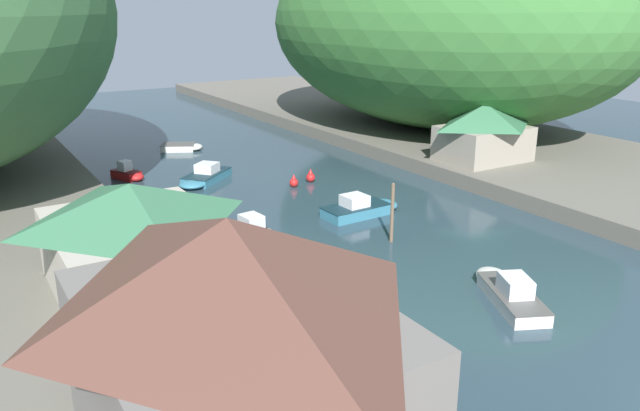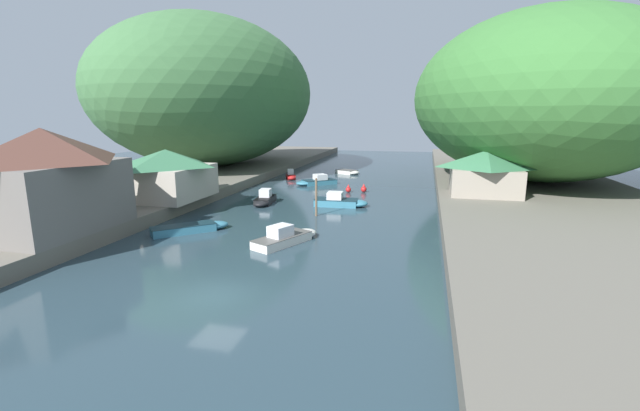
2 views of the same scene
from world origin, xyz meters
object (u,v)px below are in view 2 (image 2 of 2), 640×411
Objects in this scene: boathouse_shed at (167,173)px; boat_far_upstream at (316,181)px; boat_far_right_bank at (287,237)px; channel_buoy_far at (364,189)px; boat_small_dinghy at (349,172)px; waterfront_building at (46,179)px; boat_open_rowboat at (193,228)px; boat_navy_launch at (342,202)px; right_bank_cottage at (486,172)px; channel_buoy_near at (348,189)px; person_on_quay at (101,208)px; person_by_boathouse at (185,185)px; boat_yellow_tender at (264,200)px; boat_mid_channel at (291,176)px.

boathouse_shed is 1.53× the size of boat_far_upstream.
boat_far_right_bank is 5.70× the size of channel_buoy_far.
boat_far_right_bank is at bearing 31.38° from boat_small_dinghy.
boat_far_right_bank is at bearing 16.80° from waterfront_building.
boat_open_rowboat is (7.70, 6.01, -4.64)m from waterfront_building.
boat_navy_launch is at bearing -97.10° from channel_buoy_far.
right_bank_cottage is 15.16m from boat_navy_launch.
person_on_quay is at bearing -123.99° from channel_buoy_near.
right_bank_cottage is at bearing 79.82° from boat_open_rowboat.
boat_open_rowboat is 5.17× the size of channel_buoy_far.
boat_small_dinghy is 2.60× the size of person_by_boathouse.
person_on_quay reaches higher than boat_navy_launch.
waterfront_building is at bearing -121.90° from channel_buoy_near.
right_bank_cottage reaches higher than boat_open_rowboat.
channel_buoy_near reaches higher than boat_small_dinghy.
boathouse_shed is 10.18m from boat_yellow_tender.
waterfront_building reaches higher than boat_mid_channel.
boathouse_shed reaches higher than boat_far_upstream.
channel_buoy_near is 0.60× the size of person_by_boathouse.
boathouse_shed is 5.17× the size of person_by_boathouse.
channel_buoy_far is at bearing -32.19° from person_on_quay.
person_on_quay and person_by_boathouse have the same top height.
channel_buoy_near is (-15.16, 4.69, -3.20)m from right_bank_cottage.
boat_navy_launch is (17.53, 18.81, -4.49)m from waterfront_building.
channel_buoy_near is (0.62, 22.09, -0.06)m from boat_far_right_bank.
boat_yellow_tender reaches higher than channel_buoy_near.
boat_mid_channel is 20.25m from boat_navy_launch.
boat_small_dinghy is 12.00m from boat_far_upstream.
boat_small_dinghy is 25.07m from boat_navy_launch.
right_bank_cottage reaches higher than boat_yellow_tender.
boathouse_shed is 21.36m from channel_buoy_near.
boat_yellow_tender is 12.02m from boat_open_rowboat.
boat_open_rowboat is at bearing 68.54° from boat_mid_channel.
waterfront_building is at bearing 10.34° from boat_small_dinghy.
boat_far_upstream is (2.08, 13.96, -0.04)m from boat_yellow_tender.
boathouse_shed reaches higher than channel_buoy_far.
person_by_boathouse is (-9.73, -16.78, 1.72)m from boat_far_upstream.
boat_mid_channel is at bearing 76.19° from boathouse_shed.
boat_mid_channel is at bearing -5.52° from person_on_quay.
boat_far_right_bank is (16.16, 4.88, -4.50)m from waterfront_building.
boat_small_dinghy is at bearing 67.07° from boathouse_shed.
boat_far_right_bank is at bearing 38.38° from boat_open_rowboat.
right_bank_cottage is 1.33× the size of boat_open_rowboat.
waterfront_building reaches higher than right_bank_cottage.
boat_navy_launch is at bearing -84.79° from channel_buoy_near.
boat_far_upstream is (-2.52, -11.73, 0.13)m from boat_small_dinghy.
channel_buoy_far is at bearing 158.51° from right_bank_cottage.
boat_open_rowboat is at bearing -39.94° from boat_navy_launch.
right_bank_cottage is 1.68× the size of boat_small_dinghy.
person_by_boathouse is at bearing 169.80° from boat_open_rowboat.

